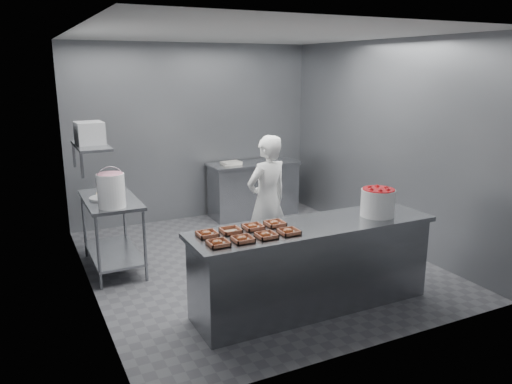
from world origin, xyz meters
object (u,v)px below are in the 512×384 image
worker (267,201)px  tray_4 (207,234)px  service_counter (313,266)px  glaze_bucket (111,190)px  strawberry_tub (378,201)px  tray_0 (218,243)px  tray_5 (231,230)px  prep_table (112,223)px  tray_1 (243,239)px  back_counter (253,189)px  tray_6 (253,227)px  appliance (90,133)px  tray_2 (266,235)px  tray_3 (289,231)px  tray_7 (275,223)px

worker → tray_4: bearing=29.6°
service_counter → glaze_bucket: size_ratio=5.55×
strawberry_tub → worker: bearing=115.8°
strawberry_tub → glaze_bucket: (-2.46, 1.58, 0.05)m
tray_0 → tray_5: (0.24, 0.28, -0.00)m
service_counter → prep_table: same height
tray_1 → worker: (0.98, 1.41, -0.10)m
strawberry_tub → back_counter: bearing=87.7°
tray_0 → tray_1: 0.24m
tray_5 → glaze_bucket: 1.65m
tray_0 → tray_6: bearing=30.1°
service_counter → appliance: 2.97m
strawberry_tub → appliance: size_ratio=1.04×
tray_4 → worker: bearing=42.8°
prep_table → glaze_bucket: bearing=-96.9°
tray_6 → tray_2: bearing=-90.0°
tray_0 → glaze_bucket: glaze_bucket is taller
back_counter → tray_3: tray_3 is taller
prep_table → tray_2: tray_2 is taller
tray_1 → tray_2: (0.24, 0.00, 0.00)m
tray_0 → service_counter: bearing=7.3°
tray_0 → strawberry_tub: 1.86m
appliance → tray_1: bearing=-68.2°
tray_5 → appliance: bearing=117.7°
back_counter → strawberry_tub: (-0.14, -3.29, 0.60)m
prep_table → strawberry_tub: strawberry_tub is taller
tray_4 → appliance: size_ratio=0.55×
tray_0 → tray_1: bearing=0.0°
tray_0 → strawberry_tub: size_ratio=0.52×
tray_6 → worker: worker is taller
tray_3 → tray_7: same height
tray_0 → strawberry_tub: (1.86, 0.10, 0.13)m
tray_3 → appliance: 2.69m
back_counter → strawberry_tub: size_ratio=4.19×
prep_table → appliance: bearing=167.2°
tray_7 → strawberry_tub: bearing=-9.1°
back_counter → strawberry_tub: 3.35m
worker → glaze_bucket: (-1.83, 0.27, 0.28)m
service_counter → tray_3: (-0.37, -0.14, 0.47)m
tray_1 → glaze_bucket: (-0.85, 1.68, 0.18)m
prep_table → tray_4: size_ratio=6.40×
tray_1 → tray_3: same height
tray_2 → strawberry_tub: size_ratio=0.52×
tray_0 → tray_5: tray_0 is taller
service_counter → tray_6: size_ratio=13.88×
service_counter → worker: (0.13, 1.27, 0.37)m
strawberry_tub → tray_6: bearing=172.5°
back_counter → tray_6: tray_6 is taller
tray_7 → strawberry_tub: size_ratio=0.52×
prep_table → tray_7: bearing=-54.8°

